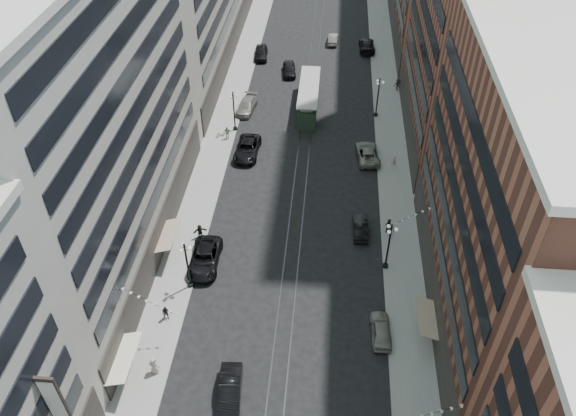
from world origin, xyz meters
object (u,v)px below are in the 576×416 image
(streetcar, at_px, (309,98))
(car_14, at_px, (333,39))
(car_10, at_px, (360,227))
(pedestrian_5, at_px, (200,231))
(car_2, at_px, (205,258))
(pedestrian_7, at_px, (388,226))
(lamppost_sw_far, at_px, (187,264))
(car_8, at_px, (247,106))
(car_11, at_px, (368,153))
(lamppost_sw_mid, at_px, (234,110))
(car_4, at_px, (381,330))
(pedestrian_1, at_px, (154,366))
(lamppost_se_far, at_px, (389,245))
(car_5, at_px, (230,391))
(pedestrian_2, at_px, (166,313))
(pedestrian_6, at_px, (227,132))
(car_12, at_px, (367,45))
(car_9, at_px, (261,53))
(pedestrian_9, at_px, (398,85))
(pedestrian_8, at_px, (393,161))
(car_13, at_px, (289,69))
(car_7, at_px, (247,149))
(lamppost_se_mid, at_px, (378,96))

(streetcar, distance_m, car_14, 21.37)
(car_10, relative_size, pedestrian_5, 2.69)
(car_2, bearing_deg, pedestrian_7, 17.42)
(lamppost_sw_far, height_order, car_10, lamppost_sw_far)
(car_8, height_order, car_11, car_11)
(lamppost_sw_mid, relative_size, streetcar, 0.46)
(car_4, height_order, pedestrian_1, pedestrian_1)
(car_8, bearing_deg, streetcar, 16.76)
(pedestrian_1, relative_size, car_8, 0.34)
(lamppost_se_far, relative_size, car_5, 1.12)
(pedestrian_2, relative_size, pedestrian_6, 0.88)
(lamppost_sw_mid, height_order, car_12, lamppost_sw_mid)
(pedestrian_2, bearing_deg, car_8, 88.31)
(car_9, bearing_deg, lamppost_sw_mid, -96.17)
(pedestrian_1, distance_m, car_14, 65.38)
(pedestrian_5, xyz_separation_m, pedestrian_9, (22.12, 32.60, 0.10))
(car_11, distance_m, pedestrian_9, 17.67)
(car_5, distance_m, pedestrian_5, 18.66)
(pedestrian_2, bearing_deg, pedestrian_8, 50.69)
(pedestrian_1, height_order, car_13, pedestrian_1)
(lamppost_sw_mid, bearing_deg, pedestrian_1, -91.41)
(lamppost_sw_far, height_order, car_4, lamppost_sw_far)
(pedestrian_6, bearing_deg, car_10, 126.47)
(car_2, bearing_deg, car_5, -72.21)
(car_2, relative_size, car_13, 1.28)
(lamppost_sw_far, distance_m, pedestrian_7, 21.00)
(car_8, xyz_separation_m, car_13, (4.93, 11.08, 0.03))
(car_2, height_order, car_12, car_12)
(pedestrian_8, bearing_deg, car_5, 63.17)
(car_7, height_order, pedestrian_8, pedestrian_8)
(lamppost_se_far, distance_m, car_12, 48.52)
(lamppost_sw_far, height_order, pedestrian_1, lamppost_sw_far)
(car_7, xyz_separation_m, car_14, (9.70, 32.85, -0.13))
(car_12, xyz_separation_m, pedestrian_8, (2.44, -31.88, 0.14))
(pedestrian_6, bearing_deg, car_11, 161.73)
(lamppost_sw_mid, distance_m, car_11, 17.84)
(lamppost_sw_mid, height_order, lamppost_se_mid, same)
(lamppost_sw_far, height_order, car_13, lamppost_sw_far)
(lamppost_se_far, relative_size, car_12, 0.95)
(car_4, distance_m, car_7, 30.07)
(lamppost_se_mid, xyz_separation_m, car_2, (-17.60, -29.02, -2.26))
(car_2, bearing_deg, pedestrian_5, 107.40)
(lamppost_se_mid, relative_size, car_14, 1.30)
(lamppost_sw_far, height_order, pedestrian_7, lamppost_sw_far)
(lamppost_se_far, bearing_deg, car_4, -95.65)
(car_12, bearing_deg, pedestrian_6, 54.33)
(car_13, distance_m, pedestrian_5, 37.00)
(lamppost_se_mid, relative_size, car_13, 1.18)
(car_5, relative_size, car_10, 1.15)
(lamppost_se_far, height_order, car_2, lamppost_se_far)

